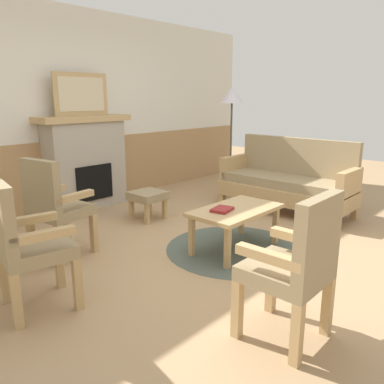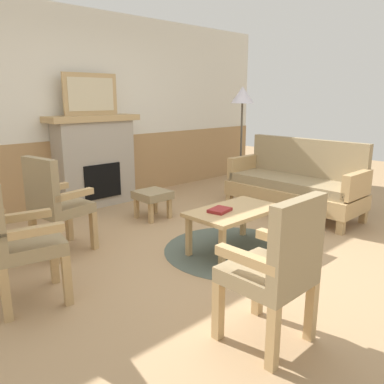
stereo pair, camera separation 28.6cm
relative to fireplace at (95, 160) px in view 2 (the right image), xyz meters
name	(u,v)px [view 2 (the right image)]	position (x,y,z in m)	size (l,w,h in m)	color
ground_plane	(215,250)	(0.00, -2.35, -0.65)	(14.00, 14.00, 0.00)	tan
wall_back	(83,112)	(0.00, 0.25, 0.66)	(7.20, 0.14, 2.70)	silver
fireplace	(95,160)	(0.00, 0.00, 0.00)	(1.30, 0.44, 1.28)	#A39989
framed_picture	(91,94)	(0.00, 0.00, 0.91)	(0.80, 0.04, 0.56)	tan
couch	(295,184)	(1.73, -2.17, -0.26)	(0.70, 1.80, 0.98)	tan
coffee_table	(234,214)	(0.12, -2.48, -0.27)	(0.96, 0.56, 0.44)	tan
round_rug	(233,250)	(0.12, -2.48, -0.65)	(1.42, 1.42, 0.01)	#4C564C
book_on_table	(220,210)	(-0.05, -2.44, -0.20)	(0.22, 0.17, 0.03)	maroon
footstool	(153,197)	(0.20, -1.05, -0.37)	(0.40, 0.40, 0.36)	tan
armchair_near_fireplace	(17,236)	(-1.82, -2.05, -0.11)	(0.57, 0.57, 0.98)	tan
armchair_by_window_left	(55,201)	(-1.20, -1.30, -0.11)	(0.55, 0.55, 0.98)	tan
armchair_front_left	(277,265)	(-0.87, -3.66, -0.11)	(0.48, 0.48, 0.98)	tan
floor_lamp_by_couch	(242,102)	(2.04, -0.98, 0.80)	(0.36, 0.36, 1.68)	#332D28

